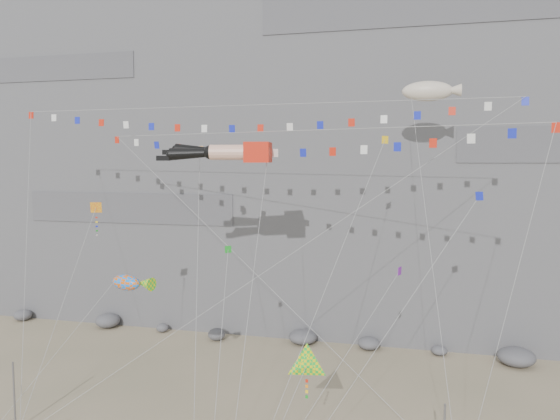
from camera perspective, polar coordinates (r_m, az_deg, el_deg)
name	(u,v)px	position (r m, az deg, el deg)	size (l,w,h in m)	color
cliff	(331,88)	(63.95, 5.31, 12.59)	(80.00, 28.00, 50.00)	slate
talus_boulders	(303,337)	(51.18, 2.40, -13.15)	(60.00, 3.00, 1.20)	#58585C
anchor_pole_left	(14,396)	(39.13, -26.02, -17.07)	(0.12, 0.12, 4.33)	slate
legs_kite	(227,153)	(37.75, -5.54, 5.99)	(9.03, 13.99, 21.41)	red
flag_banner_upper	(246,106)	(40.36, -3.60, 10.84)	(37.42, 12.26, 25.96)	red
flag_banner_lower	(289,131)	(37.01, 0.97, 8.23)	(31.01, 11.74, 22.87)	red
harlequin_kite	(96,209)	(39.96, -18.71, 0.13)	(1.83, 8.39, 15.38)	red
fish_windsock	(126,283)	(36.08, -15.80, -7.32)	(9.48, 3.87, 12.07)	#E75C0B
delta_kite	(307,365)	(31.46, 2.80, -15.91)	(3.22, 6.10, 7.94)	yellow
blimp_windsock	(427,92)	(43.29, 15.16, 11.86)	(4.56, 16.47, 26.88)	beige
small_kite_a	(200,155)	(40.33, -8.39, 5.72)	(5.54, 13.93, 22.44)	orange
small_kite_b	(398,274)	(36.13, 12.21, -6.54)	(7.08, 11.99, 16.16)	#771B9F
small_kite_c	(228,254)	(35.68, -5.48, -4.59)	(3.14, 10.89, 15.15)	#16951F
small_kite_d	(383,146)	(37.70, 10.68, 6.64)	(6.43, 15.27, 23.90)	yellow
small_kite_e	(476,201)	(34.28, 19.82, 0.91)	(10.52, 9.25, 19.53)	#1521B9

